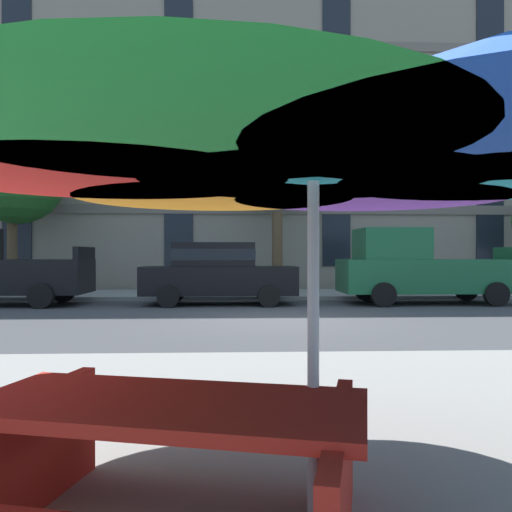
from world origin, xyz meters
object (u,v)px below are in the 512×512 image
object	(u,v)px
sedan_black	(218,272)
pickup_green	(420,269)
street_tree_left	(17,170)
street_tree_middle	(275,180)
patio_umbrella	(313,142)
picnic_table	(167,461)

from	to	relation	value
sedan_black	pickup_green	size ratio (longest dim) A/B	0.86
street_tree_left	street_tree_middle	world-z (taller)	street_tree_left
patio_umbrella	street_tree_middle	bearing A→B (deg)	86.04
pickup_green	street_tree_left	distance (m)	13.83
street_tree_left	street_tree_middle	distance (m)	9.04
pickup_green	street_tree_left	world-z (taller)	street_tree_left
street_tree_left	picnic_table	size ratio (longest dim) A/B	2.93
street_tree_left	patio_umbrella	distance (m)	18.13
sedan_black	street_tree_middle	bearing A→B (deg)	62.15
street_tree_left	picnic_table	xyz separation A→B (m)	(7.19, -16.36, -3.88)
street_tree_middle	patio_umbrella	xyz separation A→B (m)	(-1.14, -16.43, -2.14)
pickup_green	sedan_black	bearing A→B (deg)	-180.00
street_tree_middle	picnic_table	bearing A→B (deg)	-96.32
sedan_black	picnic_table	size ratio (longest dim) A/B	2.07
patio_umbrella	street_tree_left	bearing A→B (deg)	116.05
sedan_black	patio_umbrella	bearing A→B (deg)	-86.24
sedan_black	pickup_green	distance (m)	5.92
street_tree_left	street_tree_middle	xyz separation A→B (m)	(9.03, 0.28, -0.23)
sedan_black	street_tree_middle	xyz separation A→B (m)	(1.97, 3.73, 3.19)
street_tree_left	sedan_black	bearing A→B (deg)	-26.03
street_tree_left	pickup_green	bearing A→B (deg)	-14.88
sedan_black	patio_umbrella	distance (m)	12.77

